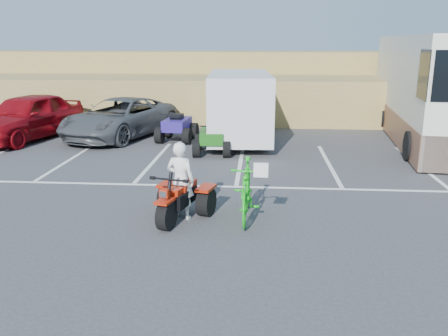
# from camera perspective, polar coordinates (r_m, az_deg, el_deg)

# --- Properties ---
(ground) EXTENTS (100.00, 100.00, 0.00)m
(ground) POSITION_cam_1_polar(r_m,az_deg,el_deg) (9.94, 0.76, -6.38)
(ground) COLOR #363639
(ground) RESTS_ON ground
(parking_stripes) EXTENTS (28.00, 5.16, 0.01)m
(parking_stripes) POSITION_cam_1_polar(r_m,az_deg,el_deg) (13.79, 5.43, -0.29)
(parking_stripes) COLOR white
(parking_stripes) RESTS_ON ground
(grass_embankment) EXTENTS (40.00, 8.50, 3.10)m
(grass_embankment) POSITION_cam_1_polar(r_m,az_deg,el_deg) (24.82, 3.08, 9.88)
(grass_embankment) COLOR olive
(grass_embankment) RESTS_ON ground
(red_trike_atv) EXTENTS (1.56, 1.85, 1.04)m
(red_trike_atv) POSITION_cam_1_polar(r_m,az_deg,el_deg) (10.02, -5.49, -6.26)
(red_trike_atv) COLOR #AC1F09
(red_trike_atv) RESTS_ON ground
(rider) EXTENTS (0.68, 0.53, 1.65)m
(rider) POSITION_cam_1_polar(r_m,az_deg,el_deg) (9.89, -5.25, -1.51)
(rider) COLOR white
(rider) RESTS_ON ground
(green_dirt_bike) EXTENTS (0.64, 2.09, 1.25)m
(green_dirt_bike) POSITION_cam_1_polar(r_m,az_deg,el_deg) (9.92, 2.72, -2.62)
(green_dirt_bike) COLOR #14BF19
(green_dirt_bike) RESTS_ON ground
(grey_pickup) EXTENTS (4.08, 5.90, 1.50)m
(grey_pickup) POSITION_cam_1_polar(r_m,az_deg,el_deg) (18.91, -12.42, 5.90)
(grey_pickup) COLOR #43474B
(grey_pickup) RESTS_ON ground
(red_car) EXTENTS (3.22, 5.44, 1.74)m
(red_car) POSITION_cam_1_polar(r_m,az_deg,el_deg) (19.55, -22.60, 5.74)
(red_car) COLOR maroon
(red_car) RESTS_ON ground
(cargo_trailer) EXTENTS (2.46, 5.50, 2.51)m
(cargo_trailer) POSITION_cam_1_polar(r_m,az_deg,el_deg) (17.62, 1.86, 7.60)
(cargo_trailer) COLOR silver
(cargo_trailer) RESTS_ON ground
(rv_motorhome) EXTENTS (3.76, 10.73, 3.78)m
(rv_motorhome) POSITION_cam_1_polar(r_m,az_deg,el_deg) (19.48, 23.57, 7.91)
(rv_motorhome) COLOR silver
(rv_motorhome) RESTS_ON ground
(quad_atv_blue) EXTENTS (1.44, 1.83, 1.13)m
(quad_atv_blue) POSITION_cam_1_polar(r_m,az_deg,el_deg) (17.98, -5.62, 3.29)
(quad_atv_blue) COLOR navy
(quad_atv_blue) RESTS_ON ground
(quad_atv_green) EXTENTS (1.31, 1.69, 1.06)m
(quad_atv_green) POSITION_cam_1_polar(r_m,az_deg,el_deg) (15.83, -1.43, 1.76)
(quad_atv_green) COLOR #195D15
(quad_atv_green) RESTS_ON ground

